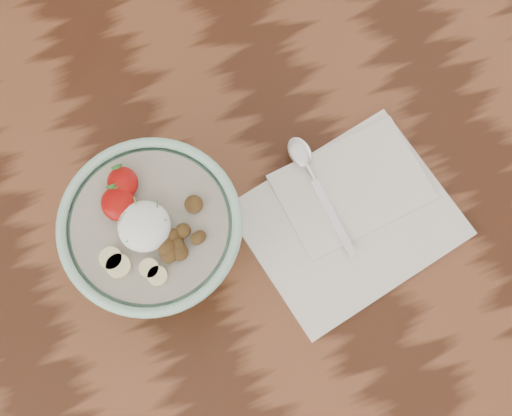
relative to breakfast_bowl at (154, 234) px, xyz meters
The scene contains 4 objects.
table 16.41cm from the breakfast_bowl, 68.12° to the left, with size 160.00×90.00×75.00cm.
breakfast_bowl is the anchor object (origin of this frame).
napkin 25.16cm from the breakfast_bowl, 11.27° to the right, with size 28.59×24.80×1.55cm.
spoon 21.77cm from the breakfast_bowl, ahead, with size 3.18×17.36×0.90cm.
Camera 1 is at (3.47, -23.83, 163.10)cm, focal length 50.00 mm.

